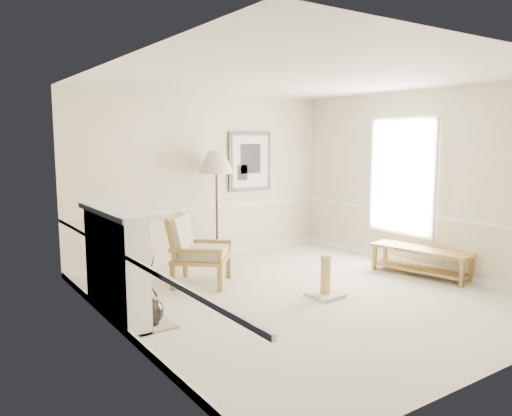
# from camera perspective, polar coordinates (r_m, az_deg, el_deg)

# --- Properties ---
(ground) EXTENTS (5.50, 5.50, 0.00)m
(ground) POSITION_cam_1_polar(r_m,az_deg,el_deg) (6.93, 5.28, -9.91)
(ground) COLOR silver
(ground) RESTS_ON ground
(room) EXTENTS (5.04, 5.54, 2.92)m
(room) POSITION_cam_1_polar(r_m,az_deg,el_deg) (6.75, 5.97, 5.74)
(room) COLOR beige
(room) RESTS_ON ground
(fireplace) EXTENTS (0.64, 1.64, 1.31)m
(fireplace) POSITION_cam_1_polar(r_m,az_deg,el_deg) (6.16, -15.61, -6.25)
(fireplace) COLOR white
(fireplace) RESTS_ON ground
(floor_vase) EXTENTS (0.31, 0.31, 0.90)m
(floor_vase) POSITION_cam_1_polar(r_m,az_deg,el_deg) (5.89, -11.99, -11.59)
(floor_vase) COLOR black
(floor_vase) RESTS_ON ground
(armchair) EXTENTS (1.12, 1.12, 1.02)m
(armchair) POSITION_cam_1_polar(r_m,az_deg,el_deg) (7.36, -7.15, -4.44)
(armchair) COLOR olive
(armchair) RESTS_ON ground
(floor_lamp) EXTENTS (0.64, 0.64, 1.91)m
(floor_lamp) POSITION_cam_1_polar(r_m,az_deg,el_deg) (8.58, -4.56, 4.89)
(floor_lamp) COLOR black
(floor_lamp) RESTS_ON ground
(bench) EXTENTS (0.77, 1.61, 0.44)m
(bench) POSITION_cam_1_polar(r_m,az_deg,el_deg) (8.18, 18.33, -5.37)
(bench) COLOR olive
(bench) RESTS_ON ground
(scratching_post) EXTENTS (0.43, 0.43, 0.59)m
(scratching_post) POSITION_cam_1_polar(r_m,az_deg,el_deg) (6.84, 7.93, -8.57)
(scratching_post) COLOR beige
(scratching_post) RESTS_ON ground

